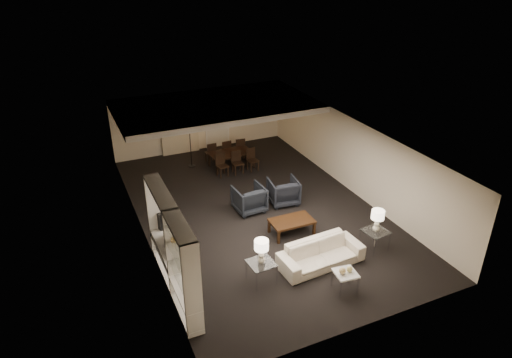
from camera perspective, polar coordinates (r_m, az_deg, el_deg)
The scene contains 35 objects.
floor at distance 14.45m, azimuth -0.00°, elevation -3.90°, with size 11.00×11.00×0.00m, color black.
ceiling at distance 13.35m, azimuth -0.00°, elevation 5.38°, with size 7.00×11.00×0.02m, color silver.
wall_back at distance 18.63m, azimuth -7.00°, elevation 7.36°, with size 7.00×0.02×2.50m, color beige.
wall_front at distance 9.87m, azimuth 13.50°, elevation -12.40°, with size 7.00×0.02×2.50m, color beige.
wall_left at distance 12.98m, azimuth -14.25°, elevation -2.25°, with size 0.02×11.00×2.50m, color beige.
wall_right at distance 15.49m, azimuth 11.92°, elevation 2.88°, with size 0.02×11.00×2.50m, color beige.
ceiling_soffit at distance 16.46m, azimuth -5.05°, elevation 9.07°, with size 7.00×4.00×0.20m, color silver.
curtains at distance 18.35m, azimuth -9.60°, elevation 6.71°, with size 1.50×0.12×2.40m, color beige.
door at distance 18.87m, azimuth -4.90°, elevation 7.08°, with size 0.90×0.05×2.10m, color silver.
painting at distance 19.18m, azimuth -0.96°, elevation 9.07°, with size 0.95×0.04×0.65m, color #142D38.
media_unit at distance 10.86m, azimuth -10.50°, elevation -8.51°, with size 0.38×3.40×2.35m, color white, non-canonical shape.
pendant_light at distance 16.71m, azimuth -4.01°, elevation 7.64°, with size 0.52×0.52×0.24m, color #D8591E.
sofa at distance 12.06m, azimuth 8.12°, elevation -9.24°, with size 2.25×0.88×0.66m, color beige.
coffee_table at distance 13.25m, azimuth 4.47°, elevation -5.96°, with size 1.24×0.72×0.44m, color #311C0D, non-canonical shape.
armchair_left at distance 14.23m, azimuth -0.87°, elevation -2.47°, with size 0.89×0.92×0.84m, color black.
armchair_right at distance 14.69m, azimuth 3.43°, elevation -1.54°, with size 0.89×0.92×0.84m, color black.
side_table_left at distance 11.42m, azimuth 0.67°, elevation -11.55°, with size 0.62×0.62×0.58m, color white, non-canonical shape.
side_table_right at distance 12.95m, azimuth 14.58°, elevation -7.37°, with size 0.62×0.62×0.58m, color silver, non-canonical shape.
table_lamp_left at distance 11.05m, azimuth 0.68°, elevation -9.07°, with size 0.35×0.35×0.64m, color silver, non-canonical shape.
table_lamp_right at distance 12.63m, azimuth 14.89°, elevation -5.08°, with size 0.35×0.35×0.64m, color beige, non-canonical shape.
marble_table at distance 11.39m, azimuth 11.04°, elevation -12.42°, with size 0.51×0.51×0.51m, color white, non-canonical shape.
gold_gourd_a at distance 11.14m, azimuth 10.76°, elevation -11.21°, with size 0.16×0.16×0.16m, color #D7B572.
gold_gourd_b at distance 11.24m, azimuth 11.62°, elevation -10.97°, with size 0.14×0.14×0.14m, color #D9C973.
television at distance 11.47m, azimuth -11.18°, elevation -7.06°, with size 0.15×1.14×0.66m, color black.
vase_blue at distance 9.89m, azimuth -8.59°, elevation -12.54°, with size 0.17×0.17×0.18m, color #2956B4.
vase_amber at distance 10.31m, azimuth -10.21°, elevation -7.45°, with size 0.15×0.15×0.16m, color gold.
floor_speaker at distance 12.46m, azimuth -11.62°, elevation -6.69°, with size 0.13×0.13×1.23m, color black.
dining_table at distance 17.25m, azimuth -3.10°, elevation 2.45°, with size 1.61×0.90×0.57m, color black.
chair_nl at distance 16.45m, azimuth -4.23°, elevation 1.68°, with size 0.39×0.39×0.84m, color black, non-canonical shape.
chair_nm at distance 16.64m, azimuth -2.29°, elevation 2.04°, with size 0.39×0.39×0.84m, color black, non-canonical shape.
chair_nr at distance 16.85m, azimuth -0.40°, elevation 2.39°, with size 0.39×0.39×0.84m, color black, non-canonical shape.
chair_fl at distance 17.57m, azimuth -5.71°, elevation 3.31°, with size 0.39×0.39×0.84m, color black, non-canonical shape.
chair_fm at distance 17.75m, azimuth -3.87°, elevation 3.64°, with size 0.39×0.39×0.84m, color black, non-canonical shape.
chair_fr at distance 17.95m, azimuth -2.08°, elevation 3.95°, with size 0.39×0.39×0.84m, color black, non-canonical shape.
floor_lamp at distance 17.18m, azimuth -8.21°, elevation 4.40°, with size 0.26×0.26×1.83m, color black, non-canonical shape.
Camera 1 is at (-5.09, -11.35, 7.35)m, focal length 32.00 mm.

